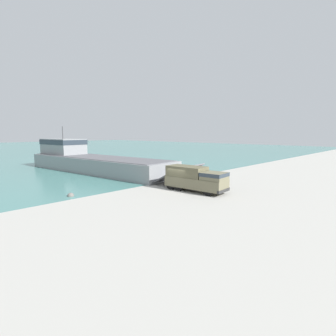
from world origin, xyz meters
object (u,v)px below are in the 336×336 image
mooring_bollard (181,177)px  landing_craft (89,159)px  military_truck (195,178)px  soldier_on_ramp (221,180)px

mooring_bollard → landing_craft: bearing=102.3°
military_truck → soldier_on_ramp: (3.45, -1.12, -0.49)m
soldier_on_ramp → mooring_bollard: soldier_on_ramp is taller
soldier_on_ramp → mooring_bollard: 6.95m
military_truck → mooring_bollard: (4.05, 5.78, -1.07)m
landing_craft → military_truck: 23.83m
mooring_bollard → soldier_on_ramp: bearing=-95.0°
soldier_on_ramp → mooring_bollard: bearing=168.0°
soldier_on_ramp → mooring_bollard: size_ratio=2.32×
landing_craft → military_truck: landing_craft is taller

